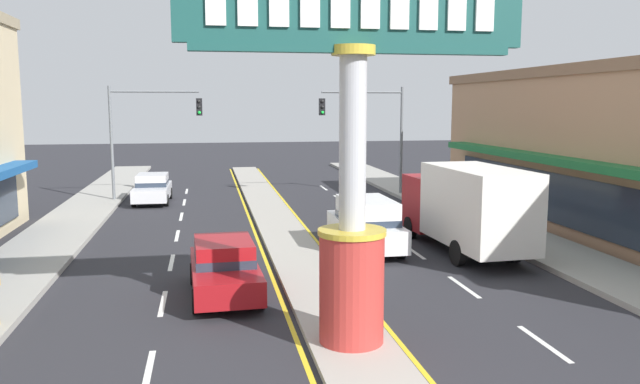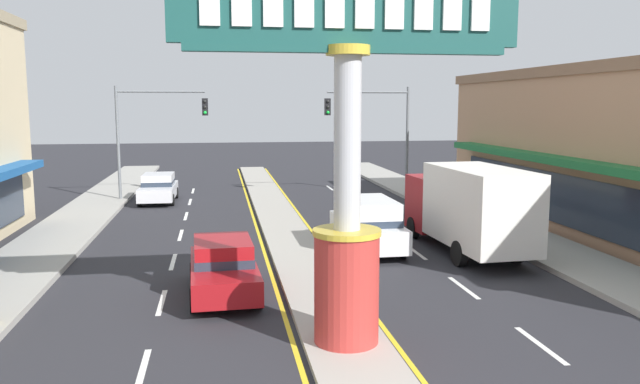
# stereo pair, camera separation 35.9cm
# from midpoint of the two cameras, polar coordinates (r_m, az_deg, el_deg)

# --- Properties ---
(median_strip) EXTENTS (1.87, 52.00, 0.14)m
(median_strip) POSITION_cam_midpoint_polar(r_m,az_deg,el_deg) (26.08, -3.87, -3.48)
(median_strip) COLOR #A39E93
(median_strip) RESTS_ON ground
(sidewalk_left) EXTENTS (2.81, 60.00, 0.18)m
(sidewalk_left) POSITION_cam_midpoint_polar(r_m,az_deg,el_deg) (24.74, -24.43, -4.77)
(sidewalk_left) COLOR #9E9B93
(sidewalk_left) RESTS_ON ground
(sidewalk_right) EXTENTS (2.81, 60.00, 0.18)m
(sidewalk_right) POSITION_cam_midpoint_polar(r_m,az_deg,el_deg) (26.70, 16.12, -3.46)
(sidewalk_right) COLOR #9E9B93
(sidewalk_right) RESTS_ON ground
(lane_markings) EXTENTS (8.61, 52.00, 0.01)m
(lane_markings) POSITION_cam_midpoint_polar(r_m,az_deg,el_deg) (24.78, -3.52, -4.24)
(lane_markings) COLOR silver
(lane_markings) RESTS_ON ground
(district_sign) EXTENTS (7.21, 1.46, 7.85)m
(district_sign) POSITION_cam_midpoint_polar(r_m,az_deg,el_deg) (13.14, 2.18, 1.83)
(district_sign) COLOR #B7332D
(district_sign) RESTS_ON median_strip
(traffic_light_left_side) EXTENTS (4.86, 0.46, 6.20)m
(traffic_light_left_side) POSITION_cam_midpoint_polar(r_m,az_deg,el_deg) (34.93, -15.86, 6.04)
(traffic_light_left_side) COLOR slate
(traffic_light_left_side) RESTS_ON ground
(traffic_light_right_side) EXTENTS (4.86, 0.46, 6.20)m
(traffic_light_right_side) POSITION_cam_midpoint_polar(r_m,az_deg,el_deg) (35.50, 4.42, 6.35)
(traffic_light_right_side) COLOR slate
(traffic_light_right_side) RESTS_ON ground
(suv_near_right_lane) EXTENTS (2.00, 4.62, 1.90)m
(suv_near_right_lane) POSITION_cam_midpoint_polar(r_m,az_deg,el_deg) (22.62, 3.74, -2.89)
(suv_near_right_lane) COLOR white
(suv_near_right_lane) RESTS_ON ground
(sedan_far_right_lane) EXTENTS (1.89, 4.33, 1.53)m
(sedan_far_right_lane) POSITION_cam_midpoint_polar(r_m,az_deg,el_deg) (34.83, -15.23, 0.35)
(sedan_far_right_lane) COLOR silver
(sedan_far_right_lane) RESTS_ON ground
(sedan_near_left_lane) EXTENTS (1.97, 4.37, 1.53)m
(sedan_near_left_lane) POSITION_cam_midpoint_polar(r_m,az_deg,el_deg) (17.64, -9.24, -6.75)
(sedan_near_left_lane) COLOR maroon
(sedan_near_left_lane) RESTS_ON ground
(box_truck_mid_left_lane) EXTENTS (2.50, 6.99, 3.12)m
(box_truck_mid_left_lane) POSITION_cam_midpoint_polar(r_m,az_deg,el_deg) (22.67, 12.65, -1.21)
(box_truck_mid_left_lane) COLOR maroon
(box_truck_mid_left_lane) RESTS_ON ground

